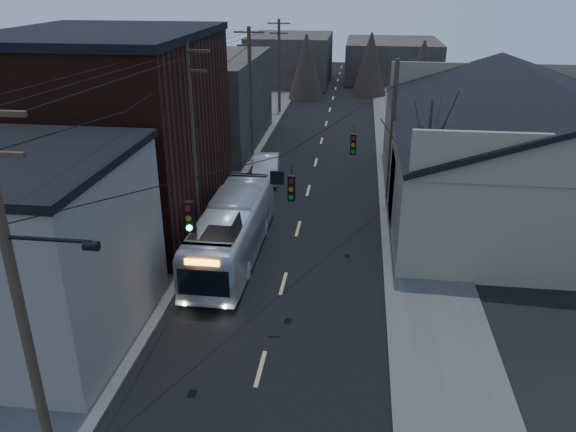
{
  "coord_description": "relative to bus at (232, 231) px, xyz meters",
  "views": [
    {
      "loc": [
        2.99,
        -7.79,
        12.75
      ],
      "look_at": [
        0.12,
        14.77,
        3.0
      ],
      "focal_mm": 35.0,
      "sensor_mm": 36.0,
      "label": 1
    }
  ],
  "objects": [
    {
      "name": "bus",
      "position": [
        0.0,
        0.0,
        0.0
      ],
      "size": [
        2.49,
        10.45,
        2.91
      ],
      "primitive_type": "imported",
      "rotation": [
        0.0,
        0.0,
        3.14
      ],
      "color": "silver",
      "rests_on": "ground"
    },
    {
      "name": "utility_lines",
      "position": [
        -0.32,
        7.91,
        3.5
      ],
      "size": [
        11.24,
        45.28,
        10.5
      ],
      "color": "#382B1E",
      "rests_on": "ground"
    },
    {
      "name": "building_far_left",
      "position": [
        -3.2,
        48.77,
        1.55
      ],
      "size": [
        10.0,
        12.0,
        6.0
      ],
      "primitive_type": "cube",
      "color": "#302A26",
      "rests_on": "ground"
    },
    {
      "name": "road_surface",
      "position": [
        2.8,
        13.77,
        -1.44
      ],
      "size": [
        9.0,
        110.0,
        0.02
      ],
      "primitive_type": "cube",
      "color": "black",
      "rests_on": "ground"
    },
    {
      "name": "sidewalk_right",
      "position": [
        9.3,
        13.77,
        -1.39
      ],
      "size": [
        4.0,
        110.0,
        0.12
      ],
      "primitive_type": "cube",
      "color": "#474744",
      "rests_on": "ground"
    },
    {
      "name": "building_left_far",
      "position": [
        -6.7,
        19.77,
        2.05
      ],
      "size": [
        9.0,
        14.0,
        7.0
      ],
      "primitive_type": "cube",
      "color": "#302A26",
      "rests_on": "ground"
    },
    {
      "name": "warehouse",
      "position": [
        15.8,
        8.77,
        1.24
      ],
      "size": [
        16.16,
        20.6,
        7.73
      ],
      "color": "#7F755C",
      "rests_on": "ground"
    },
    {
      "name": "bare_tree",
      "position": [
        9.3,
        3.77,
        2.15
      ],
      "size": [
        0.4,
        0.4,
        7.2
      ],
      "primitive_type": "cone",
      "color": "black",
      "rests_on": "ground"
    },
    {
      "name": "building_far_right",
      "position": [
        9.8,
        53.77,
        1.05
      ],
      "size": [
        12.0,
        14.0,
        5.0
      ],
      "primitive_type": "cube",
      "color": "#302A26",
      "rests_on": "ground"
    },
    {
      "name": "sidewalk_left",
      "position": [
        -3.7,
        13.77,
        -1.39
      ],
      "size": [
        4.0,
        110.0,
        0.12
      ],
      "primitive_type": "cube",
      "color": "#474744",
      "rests_on": "ground"
    },
    {
      "name": "parked_car",
      "position": [
        -0.28,
        11.77,
        -0.67
      ],
      "size": [
        2.16,
        4.9,
        1.57
      ],
      "primitive_type": "imported",
      "rotation": [
        0.0,
        0.0,
        0.11
      ],
      "color": "#ABADB3",
      "rests_on": "ground"
    },
    {
      "name": "building_brick",
      "position": [
        -7.2,
        3.77,
        3.55
      ],
      "size": [
        10.0,
        12.0,
        10.0
      ],
      "primitive_type": "cube",
      "color": "black",
      "rests_on": "ground"
    },
    {
      "name": "building_clapboard",
      "position": [
        -6.2,
        -7.23,
        2.05
      ],
      "size": [
        8.0,
        8.0,
        7.0
      ],
      "primitive_type": "cube",
      "color": "gray",
      "rests_on": "ground"
    }
  ]
}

